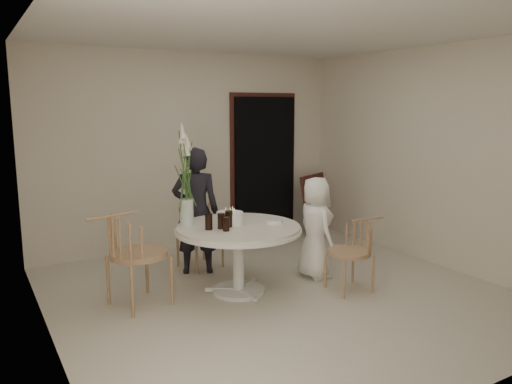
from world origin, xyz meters
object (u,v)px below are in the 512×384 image
table (238,236)px  girl (196,211)px  chair_far (194,221)px  chair_left (126,246)px  birthday_cake (230,218)px  boy (315,228)px  chair_right (358,243)px  flower_vase (186,180)px

table → girl: size_ratio=0.89×
chair_far → girl: 0.36m
table → chair_left: chair_left is taller
chair_left → birthday_cake: size_ratio=3.59×
boy → birthday_cake: boy is taller
chair_far → girl: girl is taller
chair_right → boy: boy is taller
table → flower_vase: size_ratio=1.23×
table → chair_right: bearing=-25.8°
girl → boy: bearing=165.5°
chair_right → flower_vase: (-1.60, 0.89, 0.70)m
table → birthday_cake: birthday_cake is taller
chair_right → flower_vase: 1.96m
girl → birthday_cake: (0.08, -0.72, 0.04)m
girl → boy: (1.12, -0.84, -0.16)m
table → birthday_cake: 0.21m
table → flower_vase: 0.81m
birthday_cake → boy: bearing=-6.5°
table → chair_left: size_ratio=1.36×
chair_left → girl: girl is taller
girl → boy: girl is taller
chair_far → boy: 1.52m
table → boy: boy is taller
chair_far → birthday_cake: size_ratio=3.18×
girl → flower_vase: 0.75m
chair_far → chair_right: (1.19, -1.68, -0.05)m
boy → flower_vase: 1.61m
girl → birthday_cake: 0.73m
chair_right → chair_left: chair_left is taller
chair_far → girl: (-0.10, -0.28, 0.19)m
boy → birthday_cake: 1.07m
chair_left → birthday_cake: (1.10, -0.06, 0.16)m
chair_far → birthday_cake: birthday_cake is taller
table → chair_right: 1.29m
flower_vase → chair_far: bearing=62.1°
chair_right → birthday_cake: size_ratio=2.90×
chair_left → birthday_cake: chair_left is taller
boy → chair_right: bearing=-158.4°
chair_right → boy: 0.58m
chair_far → boy: boy is taller
chair_far → birthday_cake: 1.04m
flower_vase → chair_left: bearing=-167.2°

